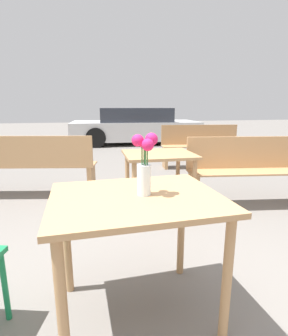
{
  "coord_description": "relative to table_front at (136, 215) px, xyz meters",
  "views": [
    {
      "loc": [
        -0.27,
        -1.32,
        1.21
      ],
      "look_at": [
        0.04,
        0.01,
        0.89
      ],
      "focal_mm": 28.0,
      "sensor_mm": 36.0,
      "label": 1
    }
  ],
  "objects": [
    {
      "name": "table_front",
      "position": [
        0.0,
        0.0,
        0.0
      ],
      "size": [
        0.93,
        0.74,
        0.74
      ],
      "color": "tan",
      "rests_on": "ground_plane"
    },
    {
      "name": "parked_car",
      "position": [
        1.47,
        7.44,
        -0.07
      ],
      "size": [
        4.29,
        2.24,
        1.17
      ],
      "color": "silver",
      "rests_on": "ground_plane"
    },
    {
      "name": "table_back",
      "position": [
        0.55,
        1.44,
        -0.05
      ],
      "size": [
        0.79,
        0.69,
        0.71
      ],
      "color": "tan",
      "rests_on": "ground_plane"
    },
    {
      "name": "bench_far",
      "position": [
        2.06,
        3.59,
        -0.17
      ],
      "size": [
        1.62,
        0.57,
        0.85
      ],
      "color": "tan",
      "rests_on": "ground_plane"
    },
    {
      "name": "bench_near",
      "position": [
        1.77,
        1.46,
        -0.17
      ],
      "size": [
        1.65,
        0.61,
        0.85
      ],
      "color": "tan",
      "rests_on": "ground_plane"
    },
    {
      "name": "flower_vase",
      "position": [
        0.05,
        0.01,
        0.28
      ],
      "size": [
        0.14,
        0.13,
        0.34
      ],
      "color": "silver",
      "rests_on": "table_front"
    },
    {
      "name": "bench_middle",
      "position": [
        -1.11,
        2.37,
        -0.15
      ],
      "size": [
        2.02,
        0.76,
        0.85
      ],
      "color": "tan",
      "rests_on": "ground_plane"
    },
    {
      "name": "ground_plane",
      "position": [
        0.0,
        0.0,
        -0.63
      ],
      "size": [
        40.0,
        40.0,
        0.0
      ],
      "primitive_type": "plane",
      "color": "slate"
    }
  ]
}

